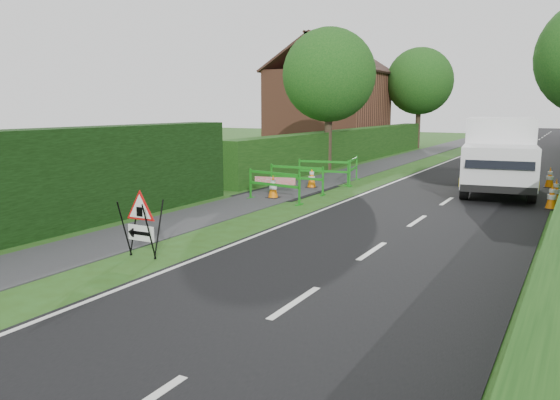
% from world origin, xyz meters
% --- Properties ---
extents(ground, '(120.00, 120.00, 0.00)m').
position_xyz_m(ground, '(0.00, 0.00, 0.00)').
color(ground, '#284914').
rests_on(ground, ground).
extents(road_surface, '(6.00, 90.00, 0.02)m').
position_xyz_m(road_surface, '(2.50, 35.00, 0.00)').
color(road_surface, black).
rests_on(road_surface, ground).
extents(footpath, '(2.00, 90.00, 0.02)m').
position_xyz_m(footpath, '(-3.00, 35.00, 0.01)').
color(footpath, '#2D2D30').
rests_on(footpath, ground).
extents(hedge_west_far, '(1.00, 24.00, 1.80)m').
position_xyz_m(hedge_west_far, '(-5.00, 22.00, 0.00)').
color(hedge_west_far, '#14380F').
rests_on(hedge_west_far, ground).
extents(house_west, '(7.50, 7.40, 7.88)m').
position_xyz_m(house_west, '(-10.00, 30.00, 2.90)').
color(house_west, brown).
rests_on(house_west, ground).
extents(tree_nw, '(4.40, 4.40, 6.70)m').
position_xyz_m(tree_nw, '(-4.60, 18.00, 4.48)').
color(tree_nw, '#2D2116').
rests_on(tree_nw, ground).
extents(tree_fw, '(4.80, 4.80, 7.24)m').
position_xyz_m(tree_fw, '(-4.60, 34.00, 4.83)').
color(tree_fw, '#2D2116').
rests_on(tree_fw, ground).
extents(triangle_sign, '(0.82, 0.82, 1.16)m').
position_xyz_m(triangle_sign, '(-1.41, 1.76, 0.81)').
color(triangle_sign, black).
rests_on(triangle_sign, ground).
extents(works_van, '(2.99, 5.99, 2.62)m').
position_xyz_m(works_van, '(3.62, 14.35, 1.39)').
color(works_van, silver).
rests_on(works_van, ground).
extents(traffic_cone_0, '(0.38, 0.38, 0.79)m').
position_xyz_m(traffic_cone_0, '(5.50, 11.69, 0.39)').
color(traffic_cone_0, black).
rests_on(traffic_cone_0, ground).
extents(traffic_cone_1, '(0.38, 0.38, 0.79)m').
position_xyz_m(traffic_cone_1, '(5.55, 12.94, 0.39)').
color(traffic_cone_1, black).
rests_on(traffic_cone_1, ground).
extents(traffic_cone_2, '(0.38, 0.38, 0.79)m').
position_xyz_m(traffic_cone_2, '(5.18, 16.53, 0.39)').
color(traffic_cone_2, black).
rests_on(traffic_cone_2, ground).
extents(traffic_cone_3, '(0.38, 0.38, 0.79)m').
position_xyz_m(traffic_cone_3, '(-2.71, 9.38, 0.39)').
color(traffic_cone_3, black).
rests_on(traffic_cone_3, ground).
extents(traffic_cone_4, '(0.38, 0.38, 0.79)m').
position_xyz_m(traffic_cone_4, '(-2.62, 12.13, 0.39)').
color(traffic_cone_4, black).
rests_on(traffic_cone_4, ground).
extents(ped_barrier_0, '(2.09, 0.66, 1.00)m').
position_xyz_m(ped_barrier_0, '(-2.35, 8.83, 0.63)').
color(ped_barrier_0, '#177C16').
rests_on(ped_barrier_0, ground).
extents(ped_barrier_1, '(2.07, 0.41, 1.00)m').
position_xyz_m(ped_barrier_1, '(-2.50, 10.68, 0.63)').
color(ped_barrier_1, '#177C16').
rests_on(ped_barrier_1, ground).
extents(ped_barrier_2, '(2.09, 0.72, 1.00)m').
position_xyz_m(ped_barrier_2, '(-2.49, 12.98, 0.63)').
color(ped_barrier_2, '#177C16').
rests_on(ped_barrier_2, ground).
extents(ped_barrier_3, '(0.76, 2.09, 1.00)m').
position_xyz_m(ped_barrier_3, '(-1.82, 14.21, 0.63)').
color(ped_barrier_3, '#177C16').
rests_on(ped_barrier_3, ground).
extents(redwhite_plank, '(1.48, 0.31, 0.25)m').
position_xyz_m(redwhite_plank, '(-3.18, 10.33, 0.00)').
color(redwhite_plank, red).
rests_on(redwhite_plank, ground).
extents(hatchback_car, '(2.23, 3.35, 1.06)m').
position_xyz_m(hatchback_car, '(1.74, 26.34, 0.53)').
color(hatchback_car, silver).
rests_on(hatchback_car, ground).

